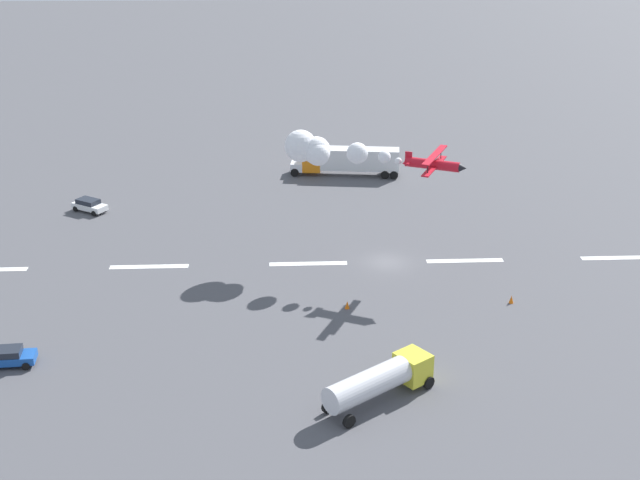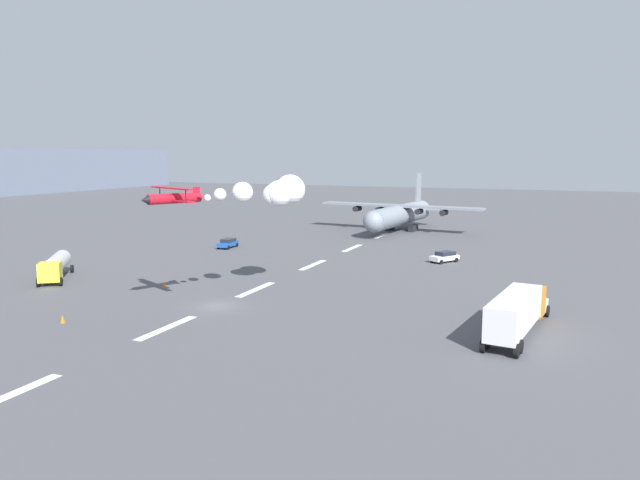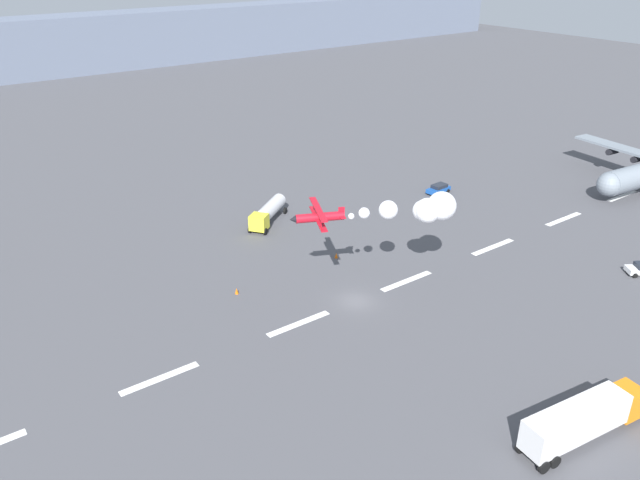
% 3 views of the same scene
% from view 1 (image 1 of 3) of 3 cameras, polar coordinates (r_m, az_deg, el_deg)
% --- Properties ---
extents(ground_plane, '(440.00, 440.00, 0.00)m').
position_cam_1_polar(ground_plane, '(87.66, 4.52, -1.50)').
color(ground_plane, '#4C4C51').
rests_on(ground_plane, ground).
extents(runway_stripe_3, '(8.00, 0.90, 0.01)m').
position_cam_1_polar(runway_stripe_3, '(93.78, 19.49, -1.13)').
color(runway_stripe_3, white).
rests_on(runway_stripe_3, ground).
extents(runway_stripe_4, '(8.00, 0.90, 0.01)m').
position_cam_1_polar(runway_stripe_4, '(89.00, 9.73, -1.38)').
color(runway_stripe_4, white).
rests_on(runway_stripe_4, ground).
extents(runway_stripe_5, '(8.00, 0.90, 0.01)m').
position_cam_1_polar(runway_stripe_5, '(87.05, -0.80, -1.60)').
color(runway_stripe_5, white).
rests_on(runway_stripe_5, ground).
extents(runway_stripe_6, '(8.00, 0.90, 0.01)m').
position_cam_1_polar(runway_stripe_6, '(88.11, -11.43, -1.77)').
color(runway_stripe_6, white).
rests_on(runway_stripe_6, ground).
extents(stunt_biplane_red, '(17.44, 11.02, 3.44)m').
position_cam_1_polar(stunt_biplane_red, '(85.93, 0.40, 6.03)').
color(stunt_biplane_red, red).
extents(semi_truck_orange, '(14.62, 4.65, 3.70)m').
position_cam_1_polar(semi_truck_orange, '(113.49, 1.96, 5.41)').
color(semi_truck_orange, silver).
rests_on(semi_truck_orange, ground).
extents(fuel_tanker_truck, '(9.00, 7.59, 2.90)m').
position_cam_1_polar(fuel_tanker_truck, '(64.28, 4.06, -9.39)').
color(fuel_tanker_truck, yellow).
rests_on(fuel_tanker_truck, ground).
extents(followme_car_yellow, '(4.58, 3.85, 1.52)m').
position_cam_1_polar(followme_car_yellow, '(104.48, -15.27, 2.29)').
color(followme_car_yellow, white).
rests_on(followme_car_yellow, ground).
extents(airport_staff_sedan, '(4.44, 2.29, 1.52)m').
position_cam_1_polar(airport_staff_sedan, '(73.38, -20.32, -7.37)').
color(airport_staff_sedan, '#194CA5').
rests_on(airport_staff_sedan, ground).
extents(traffic_cone_near, '(0.44, 0.44, 0.75)m').
position_cam_1_polar(traffic_cone_near, '(80.86, 12.76, -3.91)').
color(traffic_cone_near, orange).
rests_on(traffic_cone_near, ground).
extents(traffic_cone_far, '(0.44, 0.44, 0.75)m').
position_cam_1_polar(traffic_cone_far, '(77.91, 1.85, -4.38)').
color(traffic_cone_far, orange).
rests_on(traffic_cone_far, ground).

